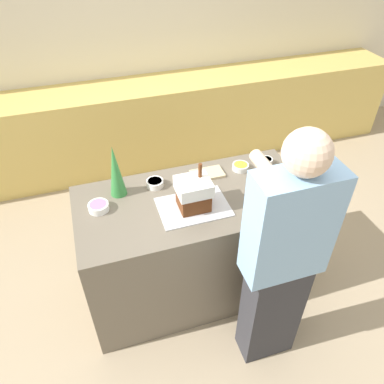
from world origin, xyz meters
TOP-DOWN VIEW (x-y plane):
  - ground_plane at (0.00, 0.00)m, footprint 12.00×12.00m
  - wall_back at (0.00, 2.23)m, footprint 8.00×0.05m
  - back_cabinet_block at (0.00, 1.90)m, footprint 6.00×0.60m
  - kitchen_island at (0.00, 0.00)m, footprint 1.60×0.78m
  - baking_tray at (-0.03, -0.08)m, footprint 0.46×0.32m
  - gingerbread_house at (-0.03, -0.08)m, footprint 0.21×0.19m
  - decorative_tree at (-0.48, 0.21)m, footprint 0.11×0.11m
  - candy_bowl_center_rear at (-0.22, 0.21)m, footprint 0.12×0.12m
  - candy_bowl_near_tray_right at (0.43, 0.22)m, footprint 0.12×0.12m
  - candy_bowl_far_left at (0.64, 0.21)m, footprint 0.10×0.10m
  - candy_bowl_near_tray_left at (-0.63, 0.08)m, footprint 0.13×0.13m
  - cookbook at (0.17, 0.22)m, footprint 0.24×0.14m
  - mug at (0.52, -0.09)m, footprint 0.07×0.07m
  - person at (0.31, -0.65)m, footprint 0.46×0.58m

SIDE VIEW (x-z plane):
  - ground_plane at x=0.00m, z-range 0.00..0.00m
  - kitchen_island at x=0.00m, z-range 0.00..0.93m
  - back_cabinet_block at x=0.00m, z-range 0.00..0.94m
  - person at x=0.31m, z-range 0.03..1.79m
  - baking_tray at x=-0.03m, z-range 0.93..0.93m
  - cookbook at x=0.17m, z-range 0.93..0.95m
  - candy_bowl_near_tray_right at x=0.43m, z-range 0.93..0.97m
  - candy_bowl_center_rear at x=-0.22m, z-range 0.93..0.98m
  - candy_bowl_near_tray_left at x=-0.63m, z-range 0.93..0.98m
  - candy_bowl_far_left at x=0.64m, z-range 0.93..0.98m
  - mug at x=0.52m, z-range 0.93..1.02m
  - gingerbread_house at x=-0.03m, z-range 0.89..1.20m
  - decorative_tree at x=-0.48m, z-range 0.93..1.30m
  - wall_back at x=0.00m, z-range 0.00..2.60m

